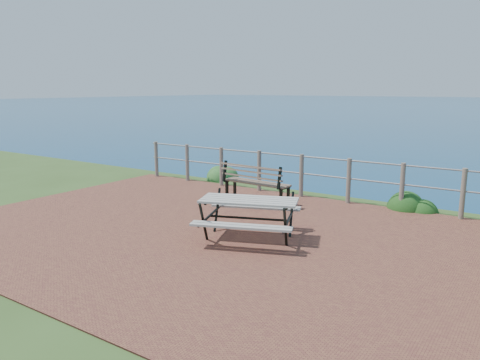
% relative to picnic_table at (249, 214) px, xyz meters
% --- Properties ---
extents(ground, '(10.00, 7.00, 0.12)m').
position_rel_picnic_table_xyz_m(ground, '(-0.65, -0.06, -0.44)').
color(ground, brown).
rests_on(ground, ground).
extents(safety_railing, '(9.40, 0.10, 1.00)m').
position_rel_picnic_table_xyz_m(safety_railing, '(-0.65, 3.29, 0.14)').
color(safety_railing, '#6B5B4C').
rests_on(safety_railing, ground).
extents(picnic_table, '(1.74, 1.32, 0.68)m').
position_rel_picnic_table_xyz_m(picnic_table, '(0.00, 0.00, 0.00)').
color(picnic_table, gray).
rests_on(picnic_table, ground).
extents(park_bench, '(1.60, 0.49, 0.89)m').
position_rel_picnic_table_xyz_m(park_bench, '(-1.25, 2.27, 0.15)').
color(park_bench, brown).
rests_on(park_bench, ground).
extents(shrub_lip_west, '(0.88, 0.88, 0.66)m').
position_rel_picnic_table_xyz_m(shrub_lip_west, '(-3.56, 4.02, -0.44)').
color(shrub_lip_west, '#215A26').
rests_on(shrub_lip_west, ground).
extents(shrub_lip_east, '(0.80, 0.80, 0.55)m').
position_rel_picnic_table_xyz_m(shrub_lip_east, '(1.82, 3.79, -0.44)').
color(shrub_lip_east, '#194013').
rests_on(shrub_lip_east, ground).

